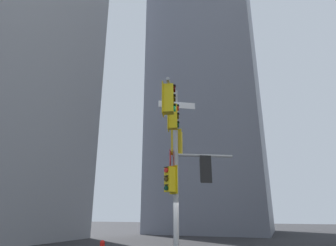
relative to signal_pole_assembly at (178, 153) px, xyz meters
name	(u,v)px	position (x,y,z in m)	size (l,w,h in m)	color
building_mid_block	(207,64)	(-4.16, 24.61, 18.11)	(13.12, 13.12, 45.02)	slate
signal_pole_assembly	(178,153)	(0.00, 0.00, 0.00)	(2.69, 4.50, 7.38)	#9EA0A3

